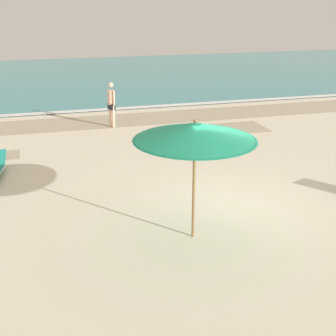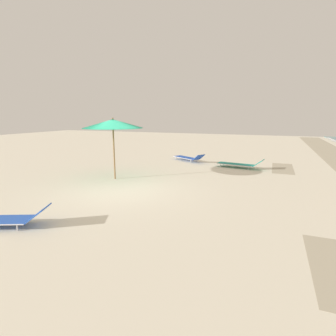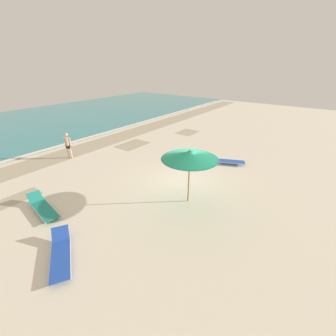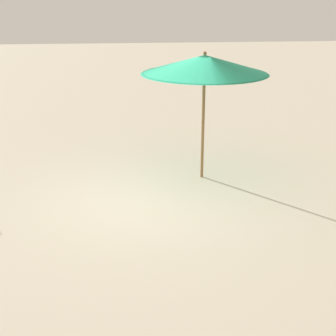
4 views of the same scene
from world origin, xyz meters
TOP-DOWN VIEW (x-y plane):
  - ground_plane at (0.00, 0.01)m, footprint 60.00×60.00m
  - ocean_water at (0.00, 20.55)m, footprint 60.00×19.01m
  - beach_umbrella at (-1.15, -0.97)m, footprint 2.52×2.52m
  - beachgoer_wading_adult at (-1.39, 8.40)m, footprint 0.29×0.42m

SIDE VIEW (x-z plane):
  - ground_plane at x=0.00m, z-range -0.16..0.00m
  - ocean_water at x=0.00m, z-range 0.00..0.06m
  - beachgoer_wading_adult at x=-1.39m, z-range 0.12..1.88m
  - beach_umbrella at x=-1.15m, z-range 1.05..3.65m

